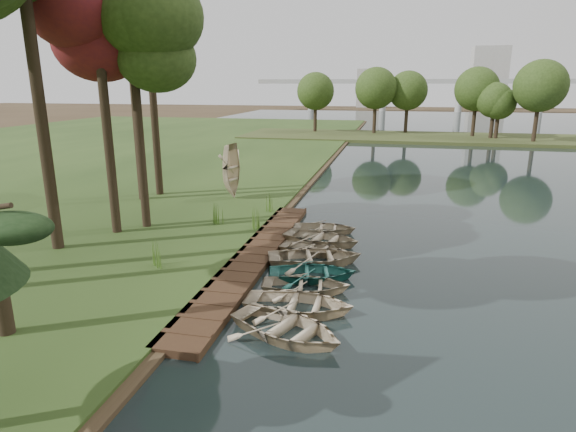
% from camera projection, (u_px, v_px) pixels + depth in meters
% --- Properties ---
extents(ground, '(300.00, 300.00, 0.00)m').
position_uv_depth(ground, '(291.00, 263.00, 20.37)').
color(ground, '#3D2F1D').
extents(boardwalk, '(1.60, 16.00, 0.30)m').
position_uv_depth(boardwalk, '(255.00, 257.00, 20.66)').
color(boardwalk, '#362315').
rests_on(boardwalk, ground).
extents(peninsula, '(50.00, 14.00, 0.45)m').
position_uv_depth(peninsula, '(425.00, 138.00, 65.69)').
color(peninsula, '#39421D').
rests_on(peninsula, ground).
extents(far_trees, '(45.60, 5.60, 8.80)m').
position_uv_depth(far_trees, '(403.00, 91.00, 64.75)').
color(far_trees, black).
rests_on(far_trees, peninsula).
extents(bridge, '(95.90, 4.00, 8.60)m').
position_uv_depth(bridge, '(430.00, 85.00, 128.86)').
color(bridge, '#A5A5A0').
rests_on(bridge, ground).
extents(building_a, '(10.00, 8.00, 18.00)m').
position_uv_depth(building_a, '(488.00, 78.00, 143.48)').
color(building_a, '#A5A5A0').
rests_on(building_a, ground).
extents(building_b, '(8.00, 8.00, 12.00)m').
position_uv_depth(building_b, '(370.00, 88.00, 156.30)').
color(building_b, '#A5A5A0').
rests_on(building_b, ground).
extents(rowboat_0, '(4.39, 3.85, 0.76)m').
position_uv_depth(rowboat_0, '(287.00, 325.00, 14.22)').
color(rowboat_0, tan).
rests_on(rowboat_0, water).
extents(rowboat_1, '(3.62, 2.60, 0.75)m').
position_uv_depth(rowboat_1, '(299.00, 302.00, 15.77)').
color(rowboat_1, tan).
rests_on(rowboat_1, water).
extents(rowboat_2, '(3.44, 2.65, 0.66)m').
position_uv_depth(rowboat_2, '(306.00, 283.00, 17.32)').
color(rowboat_2, tan).
rests_on(rowboat_2, water).
extents(rowboat_3, '(3.78, 3.06, 0.69)m').
position_uv_depth(rowboat_3, '(312.00, 271.00, 18.43)').
color(rowboat_3, '#2A766A').
rests_on(rowboat_3, water).
extents(rowboat_4, '(4.54, 3.79, 0.81)m').
position_uv_depth(rowboat_4, '(315.00, 255.00, 19.97)').
color(rowboat_4, tan).
rests_on(rowboat_4, water).
extents(rowboat_5, '(3.27, 2.53, 0.62)m').
position_uv_depth(rowboat_5, '(314.00, 247.00, 21.24)').
color(rowboat_5, tan).
rests_on(rowboat_5, water).
extents(rowboat_6, '(4.13, 3.35, 0.75)m').
position_uv_depth(rowboat_6, '(321.00, 236.00, 22.51)').
color(rowboat_6, tan).
rests_on(rowboat_6, water).
extents(rowboat_7, '(3.30, 2.47, 0.65)m').
position_uv_depth(rowboat_7, '(325.00, 227.00, 24.22)').
color(rowboat_7, tan).
rests_on(rowboat_7, water).
extents(stored_rowboat, '(3.86, 3.05, 0.72)m').
position_uv_depth(stored_rowboat, '(233.00, 193.00, 30.51)').
color(stored_rowboat, tan).
rests_on(stored_rowboat, bank).
extents(tree_2, '(4.15, 4.15, 11.43)m').
position_uv_depth(tree_2, '(97.00, 25.00, 21.14)').
color(tree_2, black).
rests_on(tree_2, bank).
extents(tree_4, '(4.55, 4.55, 10.71)m').
position_uv_depth(tree_4, '(132.00, 47.00, 22.30)').
color(tree_4, black).
rests_on(tree_4, bank).
extents(tree_6, '(4.88, 4.88, 13.32)m').
position_uv_depth(tree_6, '(147.00, 13.00, 28.83)').
color(tree_6, black).
rests_on(tree_6, bank).
extents(reeds_0, '(0.60, 0.60, 1.01)m').
position_uv_depth(reeds_0, '(157.00, 254.00, 19.04)').
color(reeds_0, '#3F661E').
rests_on(reeds_0, bank).
extents(reeds_1, '(0.60, 0.60, 1.11)m').
position_uv_depth(reeds_1, '(218.00, 214.00, 24.81)').
color(reeds_1, '#3F661E').
rests_on(reeds_1, bank).
extents(reeds_2, '(0.60, 0.60, 1.09)m').
position_uv_depth(reeds_2, '(271.00, 202.00, 27.27)').
color(reeds_2, '#3F661E').
rests_on(reeds_2, bank).
extents(reeds_3, '(0.60, 0.60, 1.10)m').
position_uv_depth(reeds_3, '(255.00, 218.00, 24.01)').
color(reeds_3, '#3F661E').
rests_on(reeds_3, bank).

